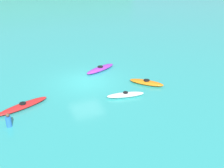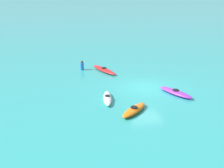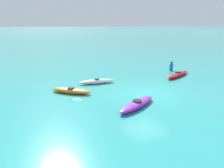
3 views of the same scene
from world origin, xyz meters
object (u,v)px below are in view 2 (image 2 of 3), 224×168
(person_near_shore, at_px, (82,66))
(kayak_orange, at_px, (134,110))
(kayak_white, at_px, (107,98))
(kayak_red, at_px, (104,70))
(kayak_purple, at_px, (176,92))

(person_near_shore, bearing_deg, kayak_orange, 9.26)
(kayak_orange, bearing_deg, kayak_white, -153.80)
(kayak_white, xyz_separation_m, person_near_shore, (-7.85, -0.51, 0.22))
(kayak_white, height_order, person_near_shore, person_near_shore)
(kayak_white, bearing_deg, kayak_red, 168.84)
(kayak_orange, relative_size, kayak_white, 0.89)
(kayak_white, distance_m, person_near_shore, 7.87)
(kayak_purple, bearing_deg, kayak_orange, -60.64)
(kayak_purple, relative_size, kayak_white, 1.12)
(person_near_shore, bearing_deg, kayak_purple, 34.92)
(kayak_red, height_order, kayak_purple, same)
(kayak_purple, bearing_deg, person_near_shore, -145.08)
(kayak_red, bearing_deg, kayak_orange, -1.13)
(kayak_red, xyz_separation_m, kayak_purple, (6.92, 3.74, 0.00))
(kayak_white, bearing_deg, kayak_orange, 26.20)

